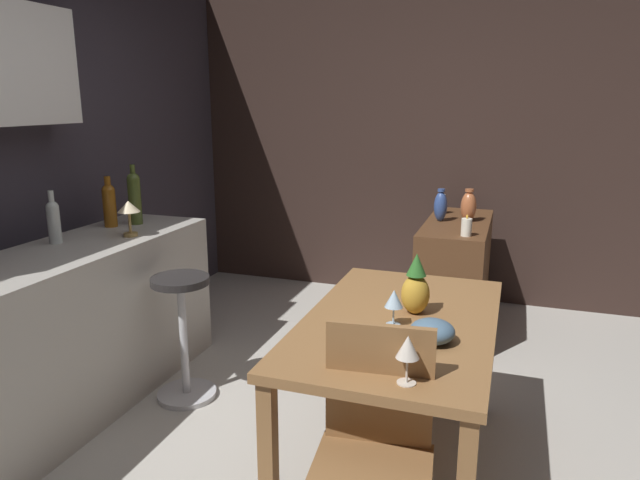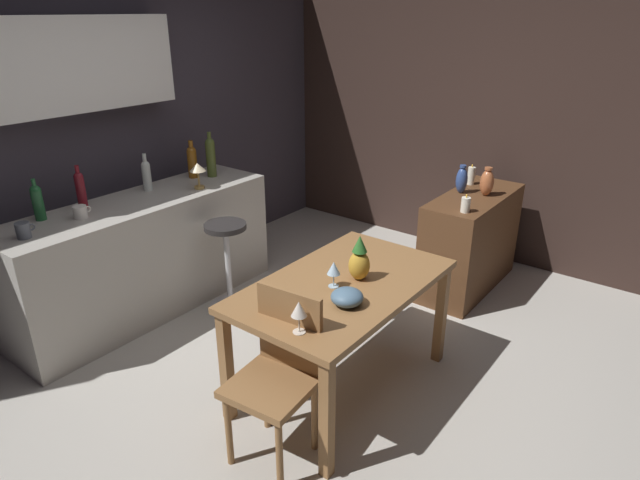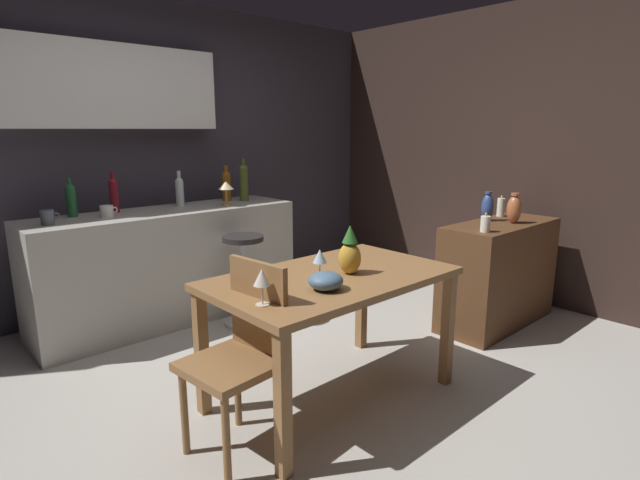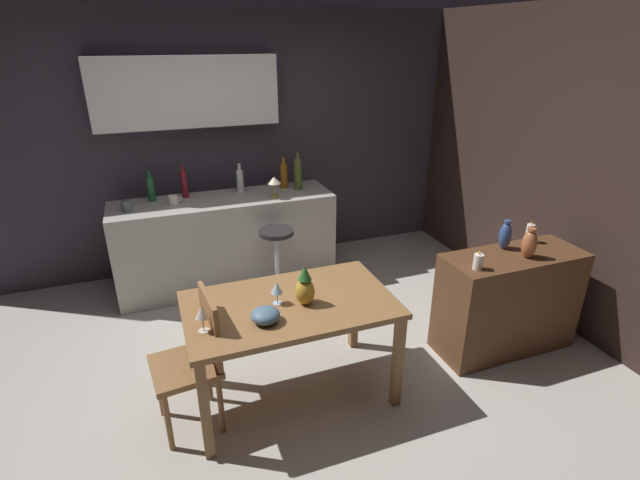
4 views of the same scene
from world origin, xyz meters
name	(u,v)px [view 4 (image 4 of 4)]	position (x,y,z in m)	size (l,w,h in m)	color
ground_plane	(281,371)	(0.00, 0.00, 0.00)	(9.00, 9.00, 0.00)	#B7B2A8
wall_kitchen_back	(214,134)	(-0.06, 2.08, 1.41)	(5.20, 0.33, 2.60)	#38333D
wall_side_right	(547,164)	(2.55, 0.30, 1.30)	(0.10, 4.40, 2.60)	#33231E
dining_table	(290,314)	(0.01, -0.25, 0.65)	(1.36, 0.81, 0.74)	olive
kitchen_counter	(227,242)	(-0.10, 1.54, 0.45)	(2.10, 0.60, 0.90)	#B2ADA3
sideboard_cabinet	(507,302)	(1.77, -0.31, 0.41)	(1.10, 0.44, 0.82)	#56351E
chair_near_window	(195,357)	(-0.62, -0.29, 0.50)	(0.44, 0.44, 0.92)	olive
bar_stool	(277,263)	(0.27, 1.02, 0.38)	(0.34, 0.34, 0.72)	#262323
wine_glass_left	(277,288)	(-0.07, -0.23, 0.85)	(0.08, 0.08, 0.16)	silver
wine_glass_right	(202,313)	(-0.55, -0.38, 0.87)	(0.08, 0.08, 0.17)	silver
pineapple_centerpiece	(305,287)	(0.10, -0.29, 0.86)	(0.13, 0.13, 0.28)	gold
fruit_bowl	(265,315)	(-0.19, -0.41, 0.79)	(0.18, 0.18, 0.09)	slate
wine_bottle_green	(151,187)	(-0.74, 1.72, 1.03)	(0.07, 0.07, 0.29)	#1E592D
wine_bottle_amber	(284,174)	(0.55, 1.68, 1.05)	(0.08, 0.08, 0.31)	#8C5114
wine_bottle_clear	(240,179)	(0.10, 1.69, 1.03)	(0.07, 0.07, 0.29)	silver
wine_bottle_olive	(298,172)	(0.66, 1.58, 1.08)	(0.08, 0.08, 0.38)	#475623
wine_bottle_ruby	(184,183)	(-0.43, 1.71, 1.04)	(0.06, 0.06, 0.31)	maroon
cup_slate	(127,206)	(-0.96, 1.49, 0.95)	(0.12, 0.08, 0.10)	#515660
cup_white	(174,200)	(-0.55, 1.54, 0.94)	(0.13, 0.09, 0.08)	white
counter_lamp	(274,182)	(0.37, 1.40, 1.05)	(0.13, 0.13, 0.21)	#A58447
pillar_candle_tall	(530,233)	(2.03, -0.15, 0.90)	(0.06, 0.06, 0.18)	white
pillar_candle_short	(478,262)	(1.35, -0.40, 0.88)	(0.07, 0.07, 0.14)	white
vase_copper	(529,244)	(1.82, -0.37, 0.93)	(0.11, 0.11, 0.23)	#B26038
vase_ceramic_blue	(505,235)	(1.76, -0.18, 0.93)	(0.09, 0.09, 0.23)	#334C8C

